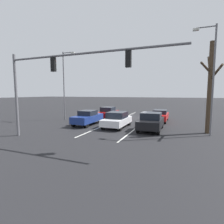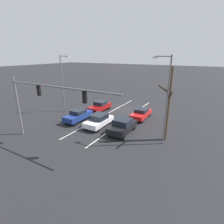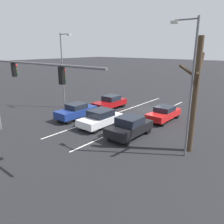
{
  "view_description": "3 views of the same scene",
  "coord_description": "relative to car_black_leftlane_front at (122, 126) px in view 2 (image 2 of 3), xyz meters",
  "views": [
    {
      "loc": [
        -5.62,
        23.65,
        3.34
      ],
      "look_at": [
        0.46,
        8.3,
        1.56
      ],
      "focal_mm": 28.0,
      "sensor_mm": 36.0,
      "label": 1
    },
    {
      "loc": [
        -11.14,
        24.23,
        8.52
      ],
      "look_at": [
        -1.42,
        7.2,
        1.96
      ],
      "focal_mm": 28.0,
      "sensor_mm": 36.0,
      "label": 2
    },
    {
      "loc": [
        -12.48,
        21.17,
        6.71
      ],
      "look_at": [
        -0.55,
        6.93,
        1.31
      ],
      "focal_mm": 35.0,
      "sensor_mm": 36.0,
      "label": 3
    }
  ],
  "objects": [
    {
      "name": "street_lamp_left_shoulder",
      "position": [
        -4.52,
        0.34,
        3.99
      ],
      "size": [
        1.67,
        0.24,
        8.46
      ],
      "color": "slate",
      "rests_on": "ground_plane"
    },
    {
      "name": "bare_tree_near",
      "position": [
        -4.6,
        -0.57,
        3.11
      ],
      "size": [
        1.54,
        2.68,
        7.47
      ],
      "color": "#423323",
      "rests_on": "ground_plane"
    },
    {
      "name": "street_lamp_right_shoulder",
      "position": [
        10.99,
        -2.4,
        3.95
      ],
      "size": [
        1.72,
        0.24,
        8.36
      ],
      "color": "slate",
      "rests_on": "ground_plane"
    },
    {
      "name": "car_black_leftlane_front",
      "position": [
        0.0,
        0.0,
        0.0
      ],
      "size": [
        1.92,
        4.1,
        1.62
      ],
      "color": "black",
      "rests_on": "ground_plane"
    },
    {
      "name": "car_navy_rightlane_front",
      "position": [
        6.7,
        -0.35,
        -0.04
      ],
      "size": [
        1.71,
        4.21,
        1.53
      ],
      "color": "navy",
      "rests_on": "ground_plane"
    },
    {
      "name": "car_white_midlane_front",
      "position": [
        3.35,
        -0.23,
        -0.05
      ],
      "size": [
        1.92,
        4.13,
        1.52
      ],
      "color": "silver",
      "rests_on": "ground_plane"
    },
    {
      "name": "ground_plane",
      "position": [
        3.18,
        -7.92,
        -0.82
      ],
      "size": [
        240.0,
        240.0,
        0.0
      ],
      "primitive_type": "plane",
      "color": "black"
    },
    {
      "name": "car_red_leftlane_second",
      "position": [
        -0.18,
        -5.45,
        -0.11
      ],
      "size": [
        1.72,
        4.19,
        1.37
      ],
      "color": "red",
      "rests_on": "ground_plane"
    },
    {
      "name": "lane_stripe_left_divider",
      "position": [
        1.47,
        -4.52,
        -0.81
      ],
      "size": [
        0.12,
        18.79,
        0.01
      ],
      "primitive_type": "cube",
      "color": "silver",
      "rests_on": "ground_plane"
    },
    {
      "name": "traffic_signal_gantry",
      "position": [
        5.54,
        5.86,
        3.87
      ],
      "size": [
        12.35,
        0.37,
        6.26
      ],
      "color": "slate",
      "rests_on": "ground_plane"
    },
    {
      "name": "car_maroon_rightlane_second",
      "position": [
        6.61,
        -5.38,
        -0.06
      ],
      "size": [
        1.78,
        4.35,
        1.51
      ],
      "color": "maroon",
      "rests_on": "ground_plane"
    },
    {
      "name": "lane_stripe_center_divider",
      "position": [
        4.88,
        -4.52,
        -0.81
      ],
      "size": [
        0.12,
        18.79,
        0.01
      ],
      "primitive_type": "cube",
      "color": "silver",
      "rests_on": "ground_plane"
    }
  ]
}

